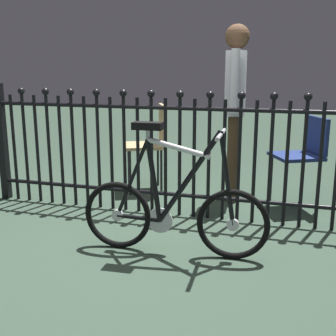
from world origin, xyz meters
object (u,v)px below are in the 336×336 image
at_px(chair_navy, 304,151).
at_px(person_visitor, 235,98).
at_px(bicycle, 173,209).
at_px(chair_tan, 152,139).

height_order(chair_navy, person_visitor, person_visitor).
xyz_separation_m(bicycle, chair_navy, (0.84, 1.29, 0.21)).
height_order(chair_navy, chair_tan, chair_tan).
bearing_deg(chair_tan, bicycle, -66.27).
xyz_separation_m(chair_tan, person_visitor, (0.84, -0.09, 0.43)).
distance_m(bicycle, chair_tan, 1.60).
xyz_separation_m(chair_navy, chair_tan, (-1.48, 0.16, 0.02)).
distance_m(chair_navy, person_visitor, 0.78).
relative_size(bicycle, chair_navy, 1.57).
height_order(bicycle, person_visitor, person_visitor).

